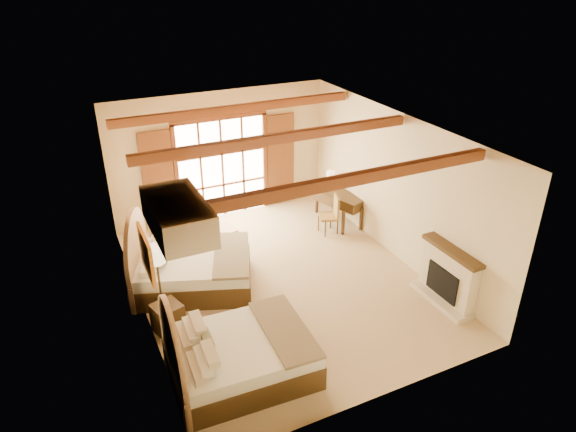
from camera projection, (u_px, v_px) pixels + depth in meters
floor at (280, 280)px, 10.64m from camera, size 7.00×7.00×0.00m
wall_back at (221, 155)px, 12.73m from camera, size 5.50×0.00×5.50m
wall_left at (136, 242)px, 8.85m from camera, size 0.00×7.00×7.00m
wall_right at (396, 187)px, 10.97m from camera, size 0.00×7.00×7.00m
ceiling at (279, 132)px, 9.19m from camera, size 7.00×7.00×0.00m
ceiling_beams at (279, 138)px, 9.24m from camera, size 5.39×4.60×0.18m
french_doors at (222, 169)px, 12.84m from camera, size 3.95×0.08×2.60m
fireplace at (447, 278)px, 9.80m from camera, size 0.46×1.40×1.16m
painting at (146, 254)px, 8.20m from camera, size 0.06×0.95×0.75m
canopy_valance at (178, 216)px, 6.77m from camera, size 0.70×1.40×0.45m
bed_near at (231, 356)px, 8.01m from camera, size 2.28×1.77×1.45m
bed_far at (185, 268)px, 10.21m from camera, size 2.85×2.42×1.50m
nightstand at (168, 318)px, 9.09m from camera, size 0.58×0.58×0.56m
floor_lamp at (156, 260)px, 8.76m from camera, size 0.34×0.34×1.62m
armchair at (170, 230)px, 11.77m from camera, size 1.05×1.07×0.79m
ottoman at (223, 236)px, 11.92m from camera, size 0.62×0.62×0.39m
desk at (338, 206)px, 12.85m from camera, size 1.06×1.54×0.77m
desk_chair at (329, 221)px, 12.37m from camera, size 0.54×0.53×0.96m
desk_lamp at (331, 175)px, 12.88m from camera, size 0.22×0.22×0.44m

